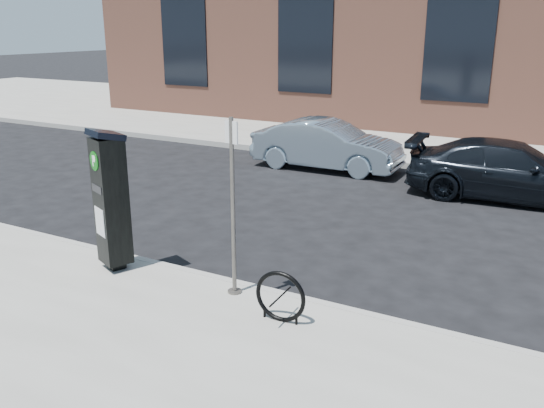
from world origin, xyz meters
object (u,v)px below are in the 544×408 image
Objects in this scene: car_silver at (327,145)px; bike_rack at (280,297)px; parking_kiosk at (111,199)px; car_dark at (510,171)px; sign_pole at (233,209)px.

bike_rack is at bearing -161.47° from car_silver.
car_dark is (4.34, 6.84, -0.58)m from parking_kiosk.
bike_rack is (0.87, -0.38, -0.82)m from sign_pole.
sign_pole is 0.55× the size of car_dark.
car_dark is at bearing 74.90° from bike_rack.
sign_pole is 7.16m from car_dark.
car_silver is (-0.01, 7.44, -0.56)m from parking_kiosk.
bike_rack is 0.15× the size of car_dark.
sign_pole reaches higher than bike_rack.
car_silver is (-2.77, 7.67, 0.15)m from bike_rack.
car_silver is at bearing 113.18° from parking_kiosk.
sign_pole is at bearing 155.98° from car_dark.
parking_kiosk reaches higher than car_silver.
parking_kiosk is 0.88× the size of sign_pole.
sign_pole reaches higher than parking_kiosk.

